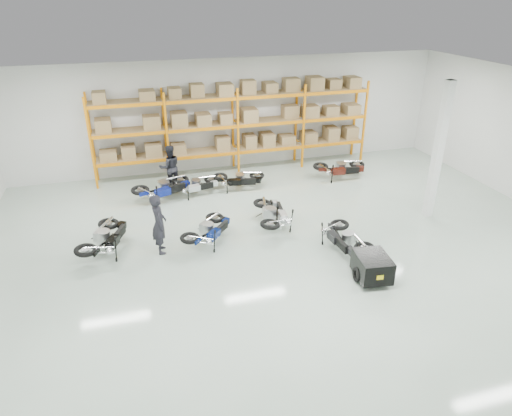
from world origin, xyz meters
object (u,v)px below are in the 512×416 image
object	(u,v)px
moto_silver_left	(273,210)
trailer	(372,267)
moto_back_a	(163,184)
person_back	(170,167)
moto_blue_centre	(209,226)
moto_black_far_left	(105,234)
moto_back_b	(196,182)
person_left	(159,224)
moto_back_c	(239,176)
moto_back_d	(341,165)
moto_touring_right	(345,234)

from	to	relation	value
moto_silver_left	trailer	bearing A→B (deg)	120.99
moto_back_a	person_back	world-z (taller)	person_back
moto_blue_centre	moto_black_far_left	world-z (taller)	moto_black_far_left
moto_silver_left	trailer	xyz separation A→B (m)	(1.54, -3.63, -0.13)
moto_blue_centre	trailer	xyz separation A→B (m)	(3.70, -3.18, -0.10)
moto_silver_left	moto_black_far_left	bearing A→B (deg)	9.79
moto_back_b	trailer	bearing A→B (deg)	-162.16
moto_silver_left	trailer	size ratio (longest dim) A/B	1.03
person_left	person_back	bearing A→B (deg)	-10.88
moto_black_far_left	moto_back_c	xyz separation A→B (m)	(4.84, 3.41, -0.05)
trailer	moto_back_c	distance (m)	7.12
trailer	moto_back_b	xyz separation A→B (m)	(-3.50, 6.83, 0.07)
moto_back_b	moto_back_d	world-z (taller)	moto_back_d
moto_touring_right	moto_back_d	xyz separation A→B (m)	(2.35, 5.19, 0.03)
moto_blue_centre	moto_back_b	world-z (taller)	moto_blue_centre
moto_blue_centre	moto_back_b	bearing A→B (deg)	-51.44
moto_back_d	person_back	xyz separation A→B (m)	(-6.68, 0.87, 0.29)
moto_back_c	moto_back_d	size ratio (longest dim) A/B	0.92
moto_blue_centre	person_back	xyz separation A→B (m)	(-0.62, 4.48, 0.33)
moto_blue_centre	moto_silver_left	world-z (taller)	moto_silver_left
moto_silver_left	person_left	distance (m)	3.68
moto_back_d	person_left	xyz separation A→B (m)	(-7.51, -3.77, 0.34)
moto_back_a	moto_back_c	distance (m)	2.86
moto_touring_right	trailer	size ratio (longest dim) A/B	0.99
moto_blue_centre	moto_touring_right	size ratio (longest dim) A/B	0.99
moto_silver_left	moto_back_c	bearing A→B (deg)	-76.62
moto_back_b	person_back	size ratio (longest dim) A/B	0.94
moto_back_a	moto_back_d	distance (m)	7.04
trailer	moto_silver_left	bearing A→B (deg)	120.12
moto_blue_centre	moto_back_d	world-z (taller)	moto_back_d
moto_back_c	moto_back_d	distance (m)	4.20
moto_back_b	person_left	distance (m)	4.17
person_left	person_back	world-z (taller)	person_left
moto_back_b	person_back	world-z (taller)	person_back
person_back	moto_back_a	bearing A→B (deg)	62.15
moto_blue_centre	moto_back_b	size ratio (longest dim) A/B	1.07
person_back	moto_blue_centre	bearing A→B (deg)	90.61
moto_back_d	trailer	bearing A→B (deg)	167.45
moto_back_a	moto_back_c	size ratio (longest dim) A/B	1.13
moto_black_far_left	moto_back_d	world-z (taller)	moto_black_far_left
moto_blue_centre	moto_silver_left	xyz separation A→B (m)	(2.17, 0.45, 0.03)
moto_touring_right	trailer	bearing A→B (deg)	-92.63
moto_blue_centre	person_back	distance (m)	4.53
moto_blue_centre	moto_back_d	xyz separation A→B (m)	(6.06, 3.61, 0.04)
moto_black_far_left	moto_back_a	xyz separation A→B (m)	(1.99, 3.22, 0.02)
moto_silver_left	moto_back_d	distance (m)	5.01
moto_silver_left	trailer	distance (m)	3.94
moto_back_b	moto_back_d	distance (m)	5.85
moto_back_d	moto_touring_right	bearing A→B (deg)	162.18
moto_blue_centre	moto_back_d	bearing A→B (deg)	-107.45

